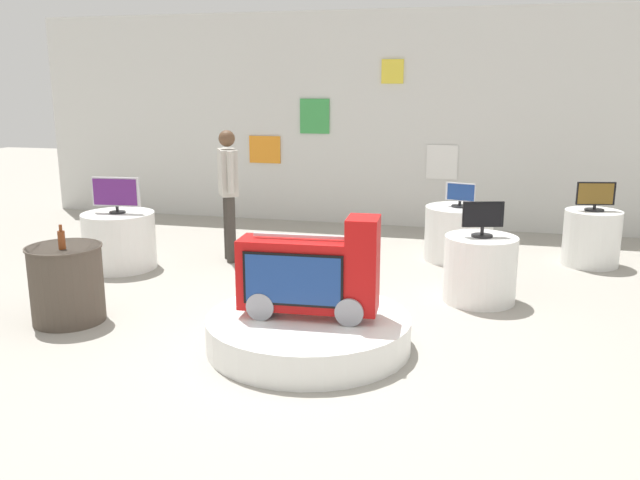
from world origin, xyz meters
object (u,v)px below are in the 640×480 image
Objects in this scene: tv_on_right_rear at (116,193)px; bottle_on_side_table at (62,239)px; display_pedestal_center_rear at (591,238)px; side_table_round at (67,283)px; tv_on_center_rear at (596,196)px; main_display_pedestal at (309,331)px; shopper_browsing_near_truck at (228,186)px; display_pedestal_far_right at (480,269)px; tv_on_left_rear at (460,195)px; novelty_firetruck_tv at (311,276)px; display_pedestal_right_rear at (120,241)px; tv_on_far_right at (483,218)px; display_pedestal_left_rear at (458,233)px.

tv_on_right_rear is 2.62× the size of bottle_on_side_table.
side_table_round reaches higher than display_pedestal_center_rear.
tv_on_right_rear is at bearing -164.46° from tv_on_center_rear.
main_display_pedestal is 1.06× the size of shopper_browsing_near_truck.
display_pedestal_far_right is 4.03m from bottle_on_side_table.
novelty_firetruck_tv is at bearing -108.38° from tv_on_left_rear.
shopper_browsing_near_truck reaches higher than bottle_on_side_table.
tv_on_left_rear is at bearing 71.22° from main_display_pedestal.
main_display_pedestal is 2.12m from display_pedestal_far_right.
tv_on_right_rear is at bearing -160.50° from tv_on_left_rear.
main_display_pedestal is 4.30m from display_pedestal_center_rear.
display_pedestal_right_rear is at bearing 176.91° from display_pedestal_far_right.
tv_on_right_rear is 0.36× the size of shopper_browsing_near_truck.
tv_on_center_rear is at bearing 53.42° from display_pedestal_far_right.
tv_on_right_rear is 1.33m from shopper_browsing_near_truck.
tv_on_left_rear is 0.81× the size of tv_on_center_rear.
main_display_pedestal is at bearing -32.60° from tv_on_right_rear.
tv_on_center_rear is at bearing -101.59° from display_pedestal_center_rear.
main_display_pedestal is 4.25× the size of tv_on_far_right.
tv_on_far_right reaches higher than tv_on_left_rear.
tv_on_right_rear is (-5.52, -1.54, 0.57)m from display_pedestal_center_rear.
main_display_pedestal is at bearing 166.98° from novelty_firetruck_tv.
side_table_round is at bearing -137.38° from tv_on_left_rear.
main_display_pedestal is 3.38m from display_pedestal_right_rear.
side_table_round is (-3.71, -1.54, -0.50)m from tv_on_far_right.
display_pedestal_right_rear is at bearing 147.47° from novelty_firetruck_tv.
bottle_on_side_table is at bearing -155.97° from tv_on_far_right.
novelty_firetruck_tv is at bearing -13.02° from main_display_pedestal.
tv_on_far_right is (1.35, 1.60, 0.24)m from novelty_firetruck_tv.
side_table_round is 3.25× the size of bottle_on_side_table.
tv_on_right_rear is (-3.93, -1.40, 0.57)m from display_pedestal_left_rear.
tv_on_center_rear is (1.59, 0.14, 0.02)m from tv_on_left_rear.
display_pedestal_right_rear is 1.17× the size of display_pedestal_far_right.
novelty_firetruck_tv is 3.39m from tv_on_left_rear.
side_table_round is (-2.34, 0.05, 0.23)m from main_display_pedestal.
tv_on_left_rear is 4.68m from side_table_round.
novelty_firetruck_tv is at bearing -32.53° from display_pedestal_right_rear.
display_pedestal_center_rear is at bearing 33.34° from side_table_round.
display_pedestal_center_rear is at bearing 15.53° from display_pedestal_right_rear.
side_table_round is at bearing 121.17° from bottle_on_side_table.
display_pedestal_left_rear is 1.44× the size of tv_on_right_rear.
tv_on_left_rear is 4.17m from tv_on_right_rear.
tv_on_right_rear reaches higher than display_pedestal_far_right.
display_pedestal_center_rear is 1.50× the size of tv_on_center_rear.
shopper_browsing_near_truck is at bearing 29.48° from display_pedestal_right_rear.
tv_on_center_rear is 6.02m from side_table_round.
novelty_firetruck_tv reaches higher than main_display_pedestal.
main_display_pedestal is 7.73× the size of bottle_on_side_table.
display_pedestal_right_rear is 3.84× the size of bottle_on_side_table.
display_pedestal_right_rear is at bearing -164.50° from tv_on_center_rear.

